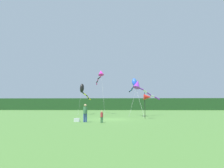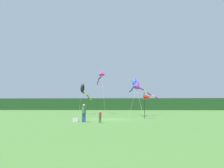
{
  "view_description": "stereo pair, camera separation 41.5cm",
  "coord_description": "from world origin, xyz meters",
  "px_view_note": "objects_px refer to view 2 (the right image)",
  "views": [
    {
      "loc": [
        1.05,
        -22.58,
        1.6
      ],
      "look_at": [
        0.0,
        6.0,
        4.75
      ],
      "focal_mm": 31.17,
      "sensor_mm": 36.0,
      "label": 1
    },
    {
      "loc": [
        1.47,
        -22.56,
        1.6
      ],
      "look_at": [
        0.0,
        6.0,
        4.75
      ],
      "focal_mm": 31.17,
      "sensor_mm": 36.0,
      "label": 2
    }
  ],
  "objects_px": {
    "person_child": "(100,116)",
    "kite_blue": "(134,83)",
    "person_adult": "(84,112)",
    "banner_flag_pole": "(147,97)",
    "kite_black": "(83,90)",
    "cooler_box": "(76,120)",
    "kite_magenta": "(101,74)",
    "kite_purple": "(139,86)"
  },
  "relations": [
    {
      "from": "person_adult",
      "to": "banner_flag_pole",
      "type": "distance_m",
      "value": 8.75
    },
    {
      "from": "banner_flag_pole",
      "to": "kite_magenta",
      "type": "relative_size",
      "value": 0.37
    },
    {
      "from": "kite_magenta",
      "to": "kite_black",
      "type": "bearing_deg",
      "value": -134.12
    },
    {
      "from": "kite_blue",
      "to": "person_child",
      "type": "bearing_deg",
      "value": -108.63
    },
    {
      "from": "cooler_box",
      "to": "kite_black",
      "type": "relative_size",
      "value": 0.08
    },
    {
      "from": "banner_flag_pole",
      "to": "kite_purple",
      "type": "distance_m",
      "value": 5.06
    },
    {
      "from": "person_child",
      "to": "kite_magenta",
      "type": "height_order",
      "value": "kite_magenta"
    },
    {
      "from": "kite_magenta",
      "to": "kite_blue",
      "type": "bearing_deg",
      "value": -53.37
    },
    {
      "from": "person_child",
      "to": "kite_blue",
      "type": "xyz_separation_m",
      "value": [
        3.89,
        11.53,
        4.31
      ]
    },
    {
      "from": "person_child",
      "to": "person_adult",
      "type": "bearing_deg",
      "value": 155.44
    },
    {
      "from": "kite_blue",
      "to": "kite_magenta",
      "type": "bearing_deg",
      "value": 126.63
    },
    {
      "from": "kite_purple",
      "to": "cooler_box",
      "type": "bearing_deg",
      "value": -126.48
    },
    {
      "from": "kite_magenta",
      "to": "kite_blue",
      "type": "relative_size",
      "value": 1.19
    },
    {
      "from": "person_adult",
      "to": "cooler_box",
      "type": "relative_size",
      "value": 3.21
    },
    {
      "from": "kite_purple",
      "to": "kite_blue",
      "type": "height_order",
      "value": "kite_blue"
    },
    {
      "from": "person_adult",
      "to": "cooler_box",
      "type": "xyz_separation_m",
      "value": [
        -0.87,
        0.35,
        -0.79
      ]
    },
    {
      "from": "kite_black",
      "to": "kite_purple",
      "type": "distance_m",
      "value": 11.14
    },
    {
      "from": "kite_black",
      "to": "kite_purple",
      "type": "height_order",
      "value": "kite_black"
    },
    {
      "from": "banner_flag_pole",
      "to": "kite_blue",
      "type": "distance_m",
      "value": 6.04
    },
    {
      "from": "person_child",
      "to": "kite_black",
      "type": "relative_size",
      "value": 0.17
    },
    {
      "from": "person_child",
      "to": "cooler_box",
      "type": "relative_size",
      "value": 2.06
    },
    {
      "from": "kite_black",
      "to": "cooler_box",
      "type": "bearing_deg",
      "value": -81.2
    },
    {
      "from": "person_child",
      "to": "kite_black",
      "type": "distance_m",
      "value": 17.67
    },
    {
      "from": "person_child",
      "to": "kite_black",
      "type": "bearing_deg",
      "value": 106.57
    },
    {
      "from": "banner_flag_pole",
      "to": "cooler_box",
      "type": "bearing_deg",
      "value": -146.86
    },
    {
      "from": "kite_black",
      "to": "kite_blue",
      "type": "xyz_separation_m",
      "value": [
        8.81,
        -5.01,
        0.5
      ]
    },
    {
      "from": "person_adult",
      "to": "banner_flag_pole",
      "type": "bearing_deg",
      "value": 38.28
    },
    {
      "from": "person_adult",
      "to": "kite_magenta",
      "type": "distance_m",
      "value": 19.93
    },
    {
      "from": "person_child",
      "to": "banner_flag_pole",
      "type": "xyz_separation_m",
      "value": [
        5.09,
        6.09,
        1.99
      ]
    },
    {
      "from": "cooler_box",
      "to": "banner_flag_pole",
      "type": "distance_m",
      "value": 9.42
    },
    {
      "from": "cooler_box",
      "to": "kite_purple",
      "type": "relative_size",
      "value": 0.08
    },
    {
      "from": "person_child",
      "to": "kite_black",
      "type": "xyz_separation_m",
      "value": [
        -4.92,
        16.54,
        3.81
      ]
    },
    {
      "from": "person_adult",
      "to": "kite_black",
      "type": "xyz_separation_m",
      "value": [
        -3.26,
        15.78,
        3.46
      ]
    },
    {
      "from": "person_adult",
      "to": "kite_purple",
      "type": "relative_size",
      "value": 0.26
    },
    {
      "from": "person_child",
      "to": "kite_blue",
      "type": "height_order",
      "value": "kite_blue"
    },
    {
      "from": "kite_purple",
      "to": "kite_magenta",
      "type": "distance_m",
      "value": 11.45
    },
    {
      "from": "cooler_box",
      "to": "banner_flag_pole",
      "type": "bearing_deg",
      "value": 33.14
    },
    {
      "from": "person_child",
      "to": "kite_blue",
      "type": "bearing_deg",
      "value": 71.37
    },
    {
      "from": "kite_black",
      "to": "kite_magenta",
      "type": "distance_m",
      "value": 5.28
    },
    {
      "from": "person_child",
      "to": "kite_purple",
      "type": "xyz_separation_m",
      "value": [
        4.61,
        10.76,
        3.86
      ]
    },
    {
      "from": "person_adult",
      "to": "person_child",
      "type": "xyz_separation_m",
      "value": [
        1.66,
        -0.76,
        -0.35
      ]
    },
    {
      "from": "banner_flag_pole",
      "to": "kite_magenta",
      "type": "distance_m",
      "value": 16.04
    }
  ]
}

